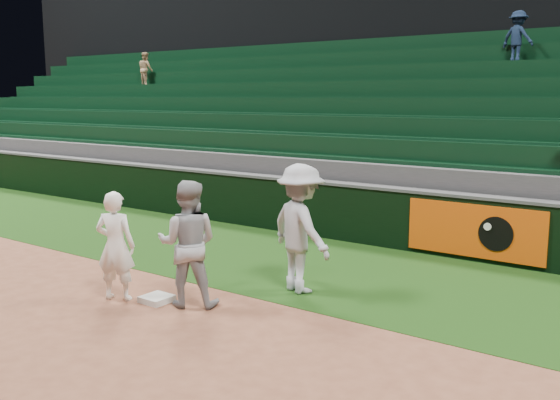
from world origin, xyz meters
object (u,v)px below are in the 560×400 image
Objects in this scene: first_base at (157,299)px; baserunner at (188,244)px; first_baseman at (116,246)px; base_coach at (301,228)px.

first_base is 0.22× the size of baserunner.
first_base is at bearing -11.48° from baserunner.
first_baseman reaches higher than first_base.
baserunner is 1.81m from base_coach.
baserunner is (0.50, 0.19, 0.89)m from first_base.
baserunner reaches higher than first_baseman.
base_coach is at bearing 49.46° from first_base.
baserunner is at bearing 78.77° from base_coach.
first_baseman is at bearing 65.28° from base_coach.
base_coach is at bearing -160.99° from first_baseman.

